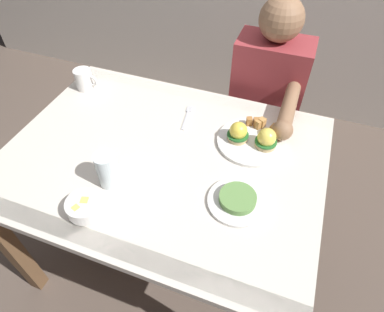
{
  "coord_description": "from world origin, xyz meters",
  "views": [
    {
      "loc": [
        0.4,
        -0.77,
        1.65
      ],
      "look_at": [
        0.12,
        0.0,
        0.78
      ],
      "focal_mm": 30.75,
      "sensor_mm": 36.0,
      "label": 1
    }
  ],
  "objects_px": {
    "dining_table": "(164,173)",
    "eggs_benedict_plate": "(253,138)",
    "fork": "(187,116)",
    "water_glass_near": "(108,171)",
    "coffee_mug": "(84,79)",
    "side_plate": "(237,200)",
    "fruit_bowl": "(85,207)",
    "diner_person": "(266,100)"
  },
  "relations": [
    {
      "from": "eggs_benedict_plate",
      "to": "coffee_mug",
      "type": "xyz_separation_m",
      "value": [
        -0.82,
        0.09,
        0.02
      ]
    },
    {
      "from": "coffee_mug",
      "to": "side_plate",
      "type": "bearing_deg",
      "value": -25.11
    },
    {
      "from": "fruit_bowl",
      "to": "coffee_mug",
      "type": "distance_m",
      "value": 0.71
    },
    {
      "from": "dining_table",
      "to": "water_glass_near",
      "type": "bearing_deg",
      "value": -122.53
    },
    {
      "from": "fork",
      "to": "eggs_benedict_plate",
      "type": "bearing_deg",
      "value": -11.85
    },
    {
      "from": "water_glass_near",
      "to": "diner_person",
      "type": "relative_size",
      "value": 0.12
    },
    {
      "from": "fruit_bowl",
      "to": "fork",
      "type": "height_order",
      "value": "fruit_bowl"
    },
    {
      "from": "fork",
      "to": "diner_person",
      "type": "distance_m",
      "value": 0.46
    },
    {
      "from": "water_glass_near",
      "to": "side_plate",
      "type": "bearing_deg",
      "value": 9.04
    },
    {
      "from": "fruit_bowl",
      "to": "side_plate",
      "type": "height_order",
      "value": "fruit_bowl"
    },
    {
      "from": "fruit_bowl",
      "to": "diner_person",
      "type": "xyz_separation_m",
      "value": [
        0.42,
        0.92,
        -0.12
      ]
    },
    {
      "from": "fruit_bowl",
      "to": "side_plate",
      "type": "distance_m",
      "value": 0.5
    },
    {
      "from": "fruit_bowl",
      "to": "coffee_mug",
      "type": "xyz_separation_m",
      "value": [
        -0.38,
        0.6,
        0.02
      ]
    },
    {
      "from": "side_plate",
      "to": "diner_person",
      "type": "xyz_separation_m",
      "value": [
        -0.03,
        0.71,
        -0.1
      ]
    },
    {
      "from": "fork",
      "to": "side_plate",
      "type": "bearing_deg",
      "value": -48.65
    },
    {
      "from": "fork",
      "to": "side_plate",
      "type": "height_order",
      "value": "side_plate"
    },
    {
      "from": "side_plate",
      "to": "dining_table",
      "type": "bearing_deg",
      "value": 160.7
    },
    {
      "from": "dining_table",
      "to": "diner_person",
      "type": "relative_size",
      "value": 1.05
    },
    {
      "from": "diner_person",
      "to": "water_glass_near",
      "type": "bearing_deg",
      "value": -117.38
    },
    {
      "from": "coffee_mug",
      "to": "side_plate",
      "type": "xyz_separation_m",
      "value": [
        0.83,
        -0.39,
        -0.04
      ]
    },
    {
      "from": "coffee_mug",
      "to": "water_glass_near",
      "type": "distance_m",
      "value": 0.61
    },
    {
      "from": "dining_table",
      "to": "side_plate",
      "type": "distance_m",
      "value": 0.36
    },
    {
      "from": "side_plate",
      "to": "fork",
      "type": "bearing_deg",
      "value": 131.35
    },
    {
      "from": "fork",
      "to": "water_glass_near",
      "type": "bearing_deg",
      "value": -106.17
    },
    {
      "from": "eggs_benedict_plate",
      "to": "fruit_bowl",
      "type": "bearing_deg",
      "value": -130.61
    },
    {
      "from": "fruit_bowl",
      "to": "water_glass_near",
      "type": "relative_size",
      "value": 0.89
    },
    {
      "from": "dining_table",
      "to": "fruit_bowl",
      "type": "height_order",
      "value": "fruit_bowl"
    },
    {
      "from": "eggs_benedict_plate",
      "to": "side_plate",
      "type": "xyz_separation_m",
      "value": [
        0.02,
        -0.3,
        -0.01
      ]
    },
    {
      "from": "dining_table",
      "to": "eggs_benedict_plate",
      "type": "height_order",
      "value": "eggs_benedict_plate"
    },
    {
      "from": "side_plate",
      "to": "diner_person",
      "type": "height_order",
      "value": "diner_person"
    },
    {
      "from": "dining_table",
      "to": "coffee_mug",
      "type": "xyz_separation_m",
      "value": [
        -0.51,
        0.28,
        0.16
      ]
    },
    {
      "from": "fruit_bowl",
      "to": "dining_table",
      "type": "bearing_deg",
      "value": 68.35
    },
    {
      "from": "eggs_benedict_plate",
      "to": "diner_person",
      "type": "distance_m",
      "value": 0.43
    },
    {
      "from": "side_plate",
      "to": "diner_person",
      "type": "relative_size",
      "value": 0.18
    },
    {
      "from": "dining_table",
      "to": "side_plate",
      "type": "height_order",
      "value": "side_plate"
    },
    {
      "from": "coffee_mug",
      "to": "water_glass_near",
      "type": "height_order",
      "value": "water_glass_near"
    },
    {
      "from": "dining_table",
      "to": "coffee_mug",
      "type": "height_order",
      "value": "coffee_mug"
    },
    {
      "from": "eggs_benedict_plate",
      "to": "fork",
      "type": "distance_m",
      "value": 0.3
    },
    {
      "from": "fruit_bowl",
      "to": "water_glass_near",
      "type": "height_order",
      "value": "water_glass_near"
    },
    {
      "from": "fork",
      "to": "water_glass_near",
      "type": "distance_m",
      "value": 0.45
    },
    {
      "from": "water_glass_near",
      "to": "fork",
      "type": "bearing_deg",
      "value": 73.83
    },
    {
      "from": "fruit_bowl",
      "to": "fork",
      "type": "bearing_deg",
      "value": 76.63
    }
  ]
}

